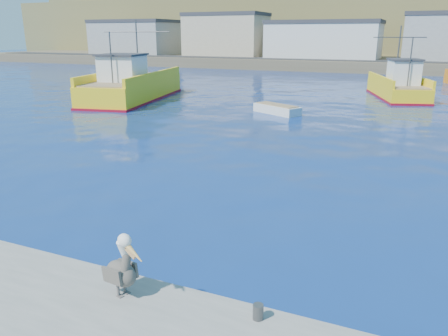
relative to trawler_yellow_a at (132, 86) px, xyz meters
name	(u,v)px	position (x,y,z in m)	size (l,w,h in m)	color
ground	(197,239)	(17.59, -22.07, -1.16)	(260.00, 260.00, 0.00)	navy
dock_bollards	(147,283)	(18.19, -25.47, -0.51)	(36.20, 0.20, 0.30)	#4C4C4C
far_shore	(402,19)	(17.60, 87.13, 7.82)	(200.00, 81.00, 24.00)	brown
trawler_yellow_a	(132,86)	(0.00, 0.00, 0.00)	(7.10, 14.04, 6.78)	yellow
trawler_yellow_b	(398,87)	(21.28, 10.40, -0.20)	(6.14, 10.31, 6.32)	yellow
skiff_left	(115,99)	(-0.29, -2.18, -0.87)	(3.72, 3.97, 0.88)	silver
skiff_mid	(277,110)	(13.69, -1.66, -0.90)	(3.88, 2.92, 0.81)	silver
pelican	(122,269)	(17.86, -25.83, -0.06)	(1.12, 0.64, 1.40)	#595451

